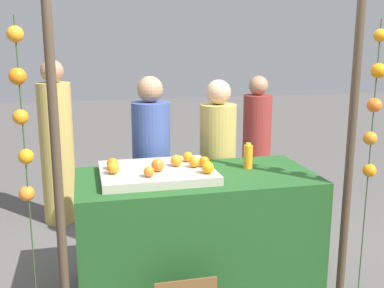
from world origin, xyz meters
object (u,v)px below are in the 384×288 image
at_px(orange_1, 149,172).
at_px(juice_bottle, 248,156).
at_px(vendor_left, 152,176).
at_px(stall_counter, 197,234).
at_px(orange_0, 158,165).
at_px(vendor_right, 217,175).

height_order(orange_1, juice_bottle, juice_bottle).
bearing_deg(orange_1, vendor_left, 80.49).
height_order(stall_counter, juice_bottle, juice_bottle).
xyz_separation_m(stall_counter, orange_0, (-0.29, -0.04, 0.57)).
bearing_deg(orange_0, stall_counter, 8.13).
height_order(juice_bottle, vendor_left, vendor_left).
bearing_deg(vendor_left, orange_0, -94.60).
distance_m(orange_0, juice_bottle, 0.73).
distance_m(orange_0, orange_1, 0.14).
bearing_deg(orange_0, vendor_right, 45.71).
relative_size(stall_counter, vendor_right, 1.11).
bearing_deg(vendor_left, orange_1, -99.51).
xyz_separation_m(orange_0, orange_1, (-0.08, -0.12, -0.01)).
bearing_deg(orange_0, juice_bottle, 10.58).
relative_size(orange_0, orange_1, 1.25).
height_order(vendor_left, vendor_right, vendor_left).
bearing_deg(orange_1, juice_bottle, 17.65).
distance_m(stall_counter, juice_bottle, 0.71).
bearing_deg(vendor_right, vendor_left, 176.53).
relative_size(juice_bottle, vendor_left, 0.12).
distance_m(orange_1, vendor_right, 1.08).
distance_m(juice_bottle, vendor_left, 0.90).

